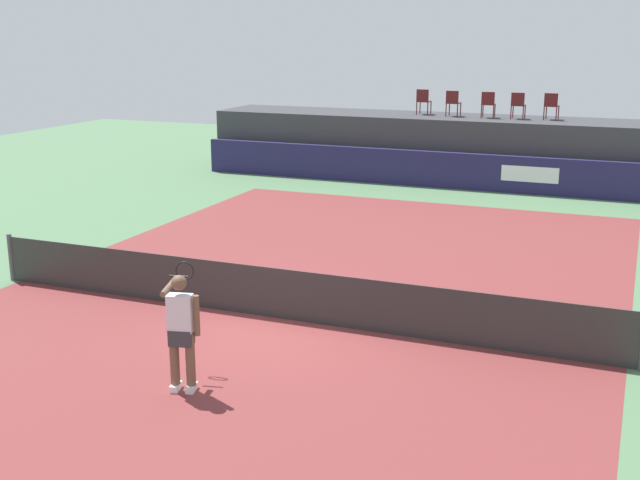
# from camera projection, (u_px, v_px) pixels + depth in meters

# --- Properties ---
(ground_plane) EXTENTS (48.00, 48.00, 0.00)m
(ground_plane) POSITION_uv_depth(u_px,v_px,m) (337.00, 274.00, 17.49)
(ground_plane) COLOR #4C704C
(court_inner) EXTENTS (12.00, 22.00, 0.00)m
(court_inner) POSITION_uv_depth(u_px,v_px,m) (279.00, 318.00, 14.80)
(court_inner) COLOR maroon
(court_inner) RESTS_ON ground
(sponsor_wall) EXTENTS (18.00, 0.22, 1.20)m
(sponsor_wall) POSITION_uv_depth(u_px,v_px,m) (451.00, 170.00, 26.74)
(sponsor_wall) COLOR #231E4C
(sponsor_wall) RESTS_ON ground
(spectator_platform) EXTENTS (18.00, 2.80, 2.20)m
(spectator_platform) POSITION_uv_depth(u_px,v_px,m) (463.00, 148.00, 28.23)
(spectator_platform) COLOR #38383D
(spectator_platform) RESTS_ON ground
(spectator_chair_far_left) EXTENTS (0.45, 0.45, 0.89)m
(spectator_chair_far_left) POSITION_uv_depth(u_px,v_px,m) (423.00, 100.00, 28.56)
(spectator_chair_far_left) COLOR #561919
(spectator_chair_far_left) RESTS_ON spectator_platform
(spectator_chair_left) EXTENTS (0.46, 0.46, 0.89)m
(spectator_chair_left) POSITION_uv_depth(u_px,v_px,m) (453.00, 102.00, 27.92)
(spectator_chair_left) COLOR #561919
(spectator_chair_left) RESTS_ON spectator_platform
(spectator_chair_center) EXTENTS (0.47, 0.47, 0.89)m
(spectator_chair_center) POSITION_uv_depth(u_px,v_px,m) (488.00, 103.00, 27.44)
(spectator_chair_center) COLOR #561919
(spectator_chair_center) RESTS_ON spectator_platform
(spectator_chair_right) EXTENTS (0.44, 0.44, 0.89)m
(spectator_chair_right) POSITION_uv_depth(u_px,v_px,m) (518.00, 104.00, 27.10)
(spectator_chair_right) COLOR #561919
(spectator_chair_right) RESTS_ON spectator_platform
(spectator_chair_far_right) EXTENTS (0.47, 0.47, 0.89)m
(spectator_chair_far_right) POSITION_uv_depth(u_px,v_px,m) (551.00, 105.00, 26.86)
(spectator_chair_far_right) COLOR #561919
(spectator_chair_far_right) RESTS_ON spectator_platform
(tennis_net) EXTENTS (12.40, 0.02, 0.95)m
(tennis_net) POSITION_uv_depth(u_px,v_px,m) (279.00, 294.00, 14.68)
(tennis_net) COLOR #2D2D2D
(tennis_net) RESTS_ON ground
(net_post_near) EXTENTS (0.10, 0.10, 1.00)m
(net_post_near) POSITION_uv_depth(u_px,v_px,m) (11.00, 257.00, 16.93)
(net_post_near) COLOR #4C4C51
(net_post_near) RESTS_ON ground
(tennis_player) EXTENTS (0.89, 1.11, 1.77)m
(tennis_player) POSITION_uv_depth(u_px,v_px,m) (181.00, 328.00, 11.62)
(tennis_player) COLOR white
(tennis_player) RESTS_ON court_inner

